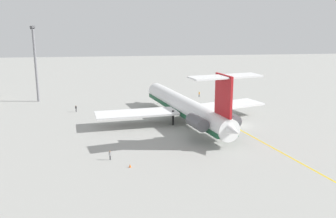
# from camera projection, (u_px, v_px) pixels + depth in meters

# --- Properties ---
(ground) EXTENTS (320.20, 320.20, 0.00)m
(ground) POSITION_uv_depth(u_px,v_px,m) (241.00, 125.00, 85.89)
(ground) COLOR #9E9E99
(main_jetliner) EXTENTS (46.62, 41.66, 13.74)m
(main_jetliner) POSITION_uv_depth(u_px,v_px,m) (187.00, 108.00, 86.79)
(main_jetliner) COLOR white
(main_jetliner) RESTS_ON ground
(ground_crew_near_nose) EXTENTS (0.41, 0.29, 1.81)m
(ground_crew_near_nose) POSITION_uv_depth(u_px,v_px,m) (199.00, 93.00, 116.08)
(ground_crew_near_nose) COLOR black
(ground_crew_near_nose) RESTS_ON ground
(ground_crew_near_tail) EXTENTS (0.27, 0.42, 1.70)m
(ground_crew_near_tail) POSITION_uv_depth(u_px,v_px,m) (76.00, 108.00, 98.00)
(ground_crew_near_tail) COLOR black
(ground_crew_near_tail) RESTS_ON ground
(ground_crew_portside) EXTENTS (0.27, 0.42, 1.68)m
(ground_crew_portside) POSITION_uv_depth(u_px,v_px,m) (110.00, 154.00, 64.96)
(ground_crew_portside) COLOR black
(ground_crew_portside) RESTS_ON ground
(safety_cone_nose) EXTENTS (0.40, 0.40, 0.55)m
(safety_cone_nose) POSITION_uv_depth(u_px,v_px,m) (130.00, 166.00, 61.98)
(safety_cone_nose) COLOR #EA590F
(safety_cone_nose) RESTS_ON ground
(taxiway_centreline) EXTENTS (88.09, 19.52, 0.01)m
(taxiway_centreline) POSITION_uv_depth(u_px,v_px,m) (223.00, 121.00, 89.94)
(taxiway_centreline) COLOR gold
(taxiway_centreline) RESTS_ON ground
(light_mast) EXTENTS (4.00, 0.70, 21.61)m
(light_mast) POSITION_uv_depth(u_px,v_px,m) (35.00, 60.00, 107.64)
(light_mast) COLOR slate
(light_mast) RESTS_ON ground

